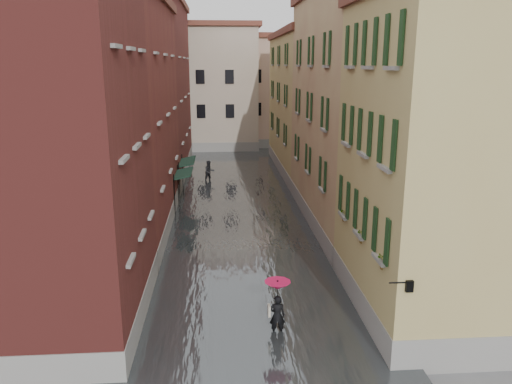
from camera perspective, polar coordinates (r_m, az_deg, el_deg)
name	(u,v)px	position (r m, az deg, el deg)	size (l,w,h in m)	color
ground	(249,293)	(21.28, -0.79, -11.47)	(120.00, 120.00, 0.00)	#57575A
floodwater	(238,205)	(33.42, -2.12, -1.54)	(10.00, 60.00, 0.20)	#464B4E
building_left_near	(45,150)	(18.31, -22.97, 4.49)	(6.00, 8.00, 13.00)	maroon
building_left_mid	(113,121)	(28.88, -16.08, 7.83)	(6.00, 14.00, 12.50)	maroon
building_left_far	(149,92)	(43.57, -12.18, 11.11)	(6.00, 16.00, 14.00)	maroon
building_right_near	(445,165)	(19.26, 20.83, 2.87)	(6.00, 8.00, 11.50)	tan
building_right_mid	(362,114)	(29.39, 12.00, 8.67)	(6.00, 14.00, 13.00)	tan
building_right_far	(313,106)	(44.00, 6.55, 9.74)	(6.00, 16.00, 11.50)	tan
building_end_cream	(202,89)	(57.20, -6.20, 11.57)	(12.00, 9.00, 13.00)	#BAA994
building_end_pink	(280,93)	(59.62, 2.73, 11.27)	(10.00, 9.00, 12.00)	tan
awning_near	(183,175)	(32.07, -8.34, 1.99)	(1.09, 2.92, 2.80)	black
awning_far	(187,162)	(35.96, -7.90, 3.37)	(1.09, 3.25, 2.80)	black
wall_lantern	(408,285)	(15.53, 17.00, -10.16)	(0.71, 0.22, 0.35)	black
window_planters	(364,227)	(18.73, 12.28, -3.91)	(0.59, 5.88, 0.84)	#A06734
pedestrian_main	(277,303)	(17.74, 2.44, -12.53)	(0.93, 0.93, 2.06)	black
pedestrian_far	(209,172)	(40.16, -5.36, 2.32)	(0.88, 0.68, 1.80)	black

